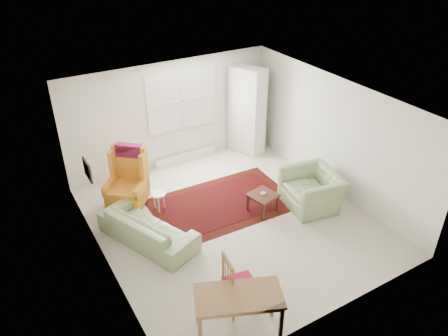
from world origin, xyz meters
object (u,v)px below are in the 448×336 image
armchair (312,186)px  coffee_table (263,203)px  stool (159,201)px  cabinet (247,111)px  wingback_chair (126,180)px  desk (238,315)px  desk_chair (241,283)px  sofa (147,223)px

armchair → coffee_table: 1.07m
stool → cabinet: (2.97, 1.30, 0.88)m
stool → cabinet: bearing=23.7°
armchair → wingback_chair: wingback_chair is taller
armchair → desk: armchair is taller
coffee_table → cabinet: 2.82m
wingback_chair → desk: size_ratio=1.06×
wingback_chair → desk_chair: size_ratio=1.24×
wingback_chair → desk_chair: 3.51m
armchair → cabinet: 2.81m
sofa → desk_chair: size_ratio=1.89×
sofa → desk: (0.32, -2.61, -0.01)m
desk_chair → coffee_table: bearing=-32.8°
coffee_table → desk_chair: desk_chair is taller
cabinet → desk: bearing=-144.5°
desk → cabinet: bearing=55.7°
coffee_table → cabinet: cabinet is taller
wingback_chair → desk: 3.86m
cabinet → desk_chair: (-2.93, -4.32, -0.57)m
stool → coffee_table: bearing=-31.6°
armchair → stool: size_ratio=2.74×
sofa → desk: sofa is taller
armchair → desk: 3.61m
desk → wingback_chair: bearing=93.9°
stool → desk_chair: 3.04m
desk → armchair: bearing=33.0°
wingback_chair → desk_chair: (0.54, -3.46, -0.12)m
wingback_chair → stool: size_ratio=3.05×
stool → cabinet: 3.35m
coffee_table → desk: (-2.04, -2.29, 0.18)m
stool → desk_chair: bearing=-89.3°
cabinet → sofa: bearing=-169.5°
sofa → stool: 0.98m
stool → cabinet: cabinet is taller
cabinet → stool: bearing=-176.5°
wingback_chair → coffee_table: 2.80m
wingback_chair → cabinet: size_ratio=0.59×
armchair → cabinet: size_ratio=0.53×
armchair → coffee_table: armchair is taller
cabinet → desk_chair: bearing=-144.3°
stool → cabinet: size_ratio=0.19×
armchair → stool: bearing=-107.3°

